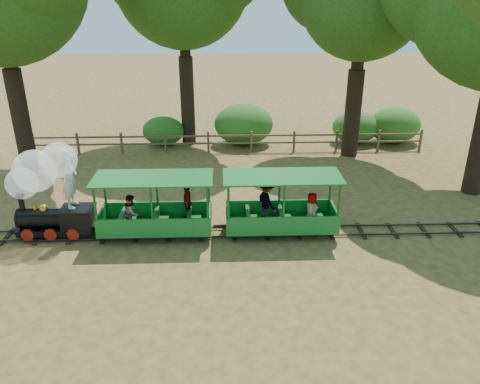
{
  "coord_description": "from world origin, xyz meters",
  "views": [
    {
      "loc": [
        -0.28,
        -12.86,
        7.01
      ],
      "look_at": [
        0.2,
        0.5,
        1.21
      ],
      "focal_mm": 35.0,
      "sensor_mm": 36.0,
      "label": 1
    }
  ],
  "objects_px": {
    "carriage_rear": "(280,209)",
    "carriage_front": "(156,213)",
    "fence": "(230,140)",
    "locomotive": "(45,185)"
  },
  "relations": [
    {
      "from": "carriage_rear",
      "to": "fence",
      "type": "relative_size",
      "value": 0.2
    },
    {
      "from": "locomotive",
      "to": "carriage_rear",
      "type": "xyz_separation_m",
      "value": [
        6.99,
        -0.06,
        -0.91
      ]
    },
    {
      "from": "locomotive",
      "to": "fence",
      "type": "relative_size",
      "value": 0.17
    },
    {
      "from": "locomotive",
      "to": "carriage_front",
      "type": "xyz_separation_m",
      "value": [
        3.2,
        -0.08,
        -0.95
      ]
    },
    {
      "from": "carriage_rear",
      "to": "carriage_front",
      "type": "bearing_deg",
      "value": -179.68
    },
    {
      "from": "locomotive",
      "to": "carriage_rear",
      "type": "bearing_deg",
      "value": -0.45
    },
    {
      "from": "carriage_front",
      "to": "fence",
      "type": "distance_m",
      "value": 8.34
    },
    {
      "from": "carriage_front",
      "to": "carriage_rear",
      "type": "xyz_separation_m",
      "value": [
        3.79,
        0.02,
        0.04
      ]
    },
    {
      "from": "locomotive",
      "to": "fence",
      "type": "height_order",
      "value": "locomotive"
    },
    {
      "from": "carriage_front",
      "to": "fence",
      "type": "height_order",
      "value": "carriage_front"
    }
  ]
}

